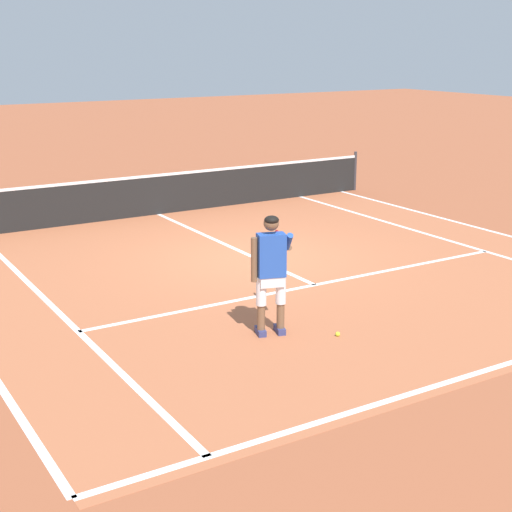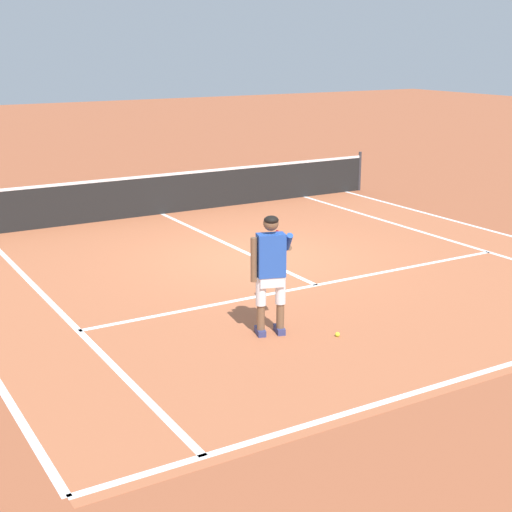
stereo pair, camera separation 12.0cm
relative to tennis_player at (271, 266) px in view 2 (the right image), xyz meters
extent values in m
plane|color=#9E5133|center=(1.82, 3.49, -0.99)|extent=(80.00, 80.00, 0.00)
cube|color=#B2603D|center=(1.82, 2.71, -0.99)|extent=(10.98, 10.73, 0.00)
cube|color=white|center=(1.82, -2.45, -0.99)|extent=(10.98, 0.10, 0.01)
cube|color=white|center=(1.82, 1.48, -0.99)|extent=(8.23, 0.10, 0.01)
cube|color=white|center=(1.82, 4.68, -0.99)|extent=(0.10, 6.40, 0.01)
cube|color=white|center=(-2.30, 2.71, -0.99)|extent=(0.10, 10.33, 0.01)
cube|color=white|center=(5.93, 2.71, -0.99)|extent=(0.10, 10.33, 0.01)
cube|color=white|center=(7.31, 2.71, -0.99)|extent=(0.10, 10.33, 0.01)
cylinder|color=#333338|center=(7.76, 7.88, -0.45)|extent=(0.08, 0.08, 1.07)
cube|color=black|center=(1.82, 7.88, -0.53)|extent=(11.84, 0.02, 0.91)
cube|color=white|center=(1.82, 7.88, -0.05)|extent=(11.84, 0.03, 0.06)
cube|color=navy|center=(-0.14, 0.06, -0.94)|extent=(0.19, 0.30, 0.09)
cube|color=navy|center=(0.13, -0.03, -0.94)|extent=(0.19, 0.30, 0.09)
cylinder|color=brown|center=(-0.15, 0.02, -0.72)|extent=(0.11, 0.11, 0.36)
cylinder|color=silver|center=(-0.15, 0.02, -0.33)|extent=(0.14, 0.14, 0.41)
cylinder|color=brown|center=(0.12, -0.07, -0.72)|extent=(0.11, 0.11, 0.36)
cylinder|color=silver|center=(0.12, -0.07, -0.33)|extent=(0.14, 0.14, 0.41)
cube|color=silver|center=(-0.02, -0.02, -0.17)|extent=(0.38, 0.29, 0.20)
cube|color=#234CAD|center=(-0.02, -0.02, 0.17)|extent=(0.43, 0.32, 0.60)
cylinder|color=brown|center=(-0.24, 0.05, 0.12)|extent=(0.09, 0.09, 0.62)
cylinder|color=#234CAD|center=(0.26, -0.02, 0.32)|extent=(0.16, 0.28, 0.29)
cylinder|color=brown|center=(0.37, 0.17, 0.18)|extent=(0.16, 0.30, 0.14)
sphere|color=brown|center=(-0.01, -0.02, 0.62)|extent=(0.21, 0.21, 0.21)
ellipsoid|color=black|center=(-0.02, -0.03, 0.67)|extent=(0.25, 0.25, 0.12)
cylinder|color=#232326|center=(0.45, 0.37, 0.15)|extent=(0.09, 0.20, 0.03)
cylinder|color=red|center=(0.49, 0.52, 0.15)|extent=(0.05, 0.10, 0.02)
torus|color=red|center=(0.55, 0.69, 0.15)|extent=(0.11, 0.29, 0.30)
cylinder|color=silver|center=(0.55, 0.69, 0.15)|extent=(0.08, 0.24, 0.25)
sphere|color=#CCE02D|center=(0.75, -0.57, -0.96)|extent=(0.07, 0.07, 0.07)
camera|label=1|loc=(-5.34, -8.37, 2.96)|focal=52.90mm
camera|label=2|loc=(-5.23, -8.43, 2.96)|focal=52.90mm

